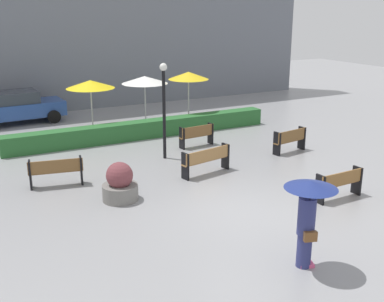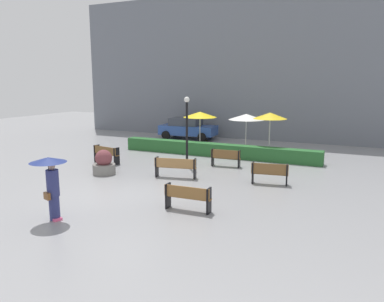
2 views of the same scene
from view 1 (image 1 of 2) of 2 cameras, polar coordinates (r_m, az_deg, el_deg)
ground_plane at (r=13.45m, az=5.94°, el=-7.05°), size 60.00×60.00×0.00m
bench_far_right at (r=18.78m, az=11.71°, el=1.40°), size 1.55×0.58×0.91m
bench_far_left at (r=15.49m, az=-15.99°, el=-2.24°), size 1.69×0.67×0.90m
bench_mid_center at (r=15.99m, az=1.78°, el=-0.94°), size 1.92×0.71×0.90m
bench_near_right at (r=14.59m, az=17.30°, el=-3.63°), size 1.62×0.40×0.86m
bench_back_row at (r=19.18m, az=0.60°, el=2.01°), size 1.52×0.48×0.87m
pedestrian_with_umbrella at (r=10.34m, az=13.75°, el=-6.74°), size 1.11×1.11×2.02m
planter_pot at (r=14.03m, az=-8.63°, el=-3.95°), size 1.05×1.05×1.16m
lamp_post at (r=17.32m, az=-3.39°, el=6.08°), size 0.28×0.28×3.53m
patio_umbrella_yellow at (r=21.25m, az=-12.08°, el=7.82°), size 2.10×2.10×2.40m
patio_umbrella_white at (r=22.79m, az=-5.69°, el=8.47°), size 2.18×2.18×2.31m
patio_umbrella_yellow_far at (r=22.43m, az=-0.42°, el=9.01°), size 1.89×1.89×2.54m
hedge_strip at (r=20.64m, az=-5.76°, el=2.60°), size 11.76×0.70×0.74m
building_facade at (r=27.07m, az=-13.47°, el=16.24°), size 28.00×1.20×10.66m
parked_car at (r=24.53m, az=-20.19°, el=5.00°), size 4.30×2.17×1.57m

